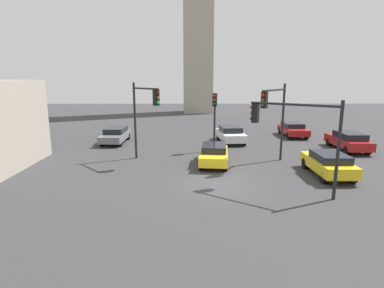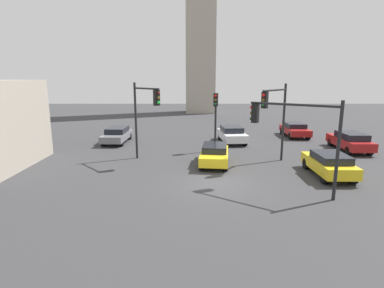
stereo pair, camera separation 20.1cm
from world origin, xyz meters
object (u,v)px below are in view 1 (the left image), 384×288
(traffic_light_0, at_px, (274,109))
(car_1, at_px, (116,135))
(car_4, at_px, (348,141))
(car_3, at_px, (293,129))
(traffic_light_3, at_px, (145,108))
(car_5, at_px, (328,163))
(traffic_light_1, at_px, (215,111))
(traffic_light_2, at_px, (293,125))
(car_2, at_px, (214,154))
(car_0, at_px, (231,134))

(traffic_light_0, xyz_separation_m, car_1, (-12.12, 7.39, -3.01))
(car_4, bearing_deg, car_3, 22.21)
(traffic_light_3, relative_size, car_5, 1.28)
(traffic_light_1, bearing_deg, car_4, 105.26)
(traffic_light_2, relative_size, car_2, 1.12)
(traffic_light_0, xyz_separation_m, traffic_light_1, (-3.54, 3.99, -0.52))
(traffic_light_2, height_order, traffic_light_3, traffic_light_3)
(traffic_light_2, height_order, car_3, traffic_light_2)
(traffic_light_3, bearing_deg, traffic_light_2, 12.24)
(traffic_light_1, xyz_separation_m, car_4, (10.80, 0.21, -2.42))
(traffic_light_0, relative_size, car_3, 1.23)
(traffic_light_1, distance_m, traffic_light_2, 9.43)
(car_3, relative_size, car_5, 1.03)
(car_3, relative_size, car_4, 0.93)
(traffic_light_0, distance_m, traffic_light_2, 4.92)
(car_2, bearing_deg, traffic_light_0, 94.28)
(traffic_light_2, bearing_deg, car_1, -11.40)
(traffic_light_1, bearing_deg, car_2, 9.42)
(traffic_light_0, bearing_deg, traffic_light_2, 34.39)
(car_1, relative_size, car_3, 1.05)
(traffic_light_1, bearing_deg, traffic_light_2, 33.71)
(car_0, distance_m, car_1, 10.35)
(traffic_light_1, xyz_separation_m, car_1, (-8.59, 3.40, -2.48))
(traffic_light_1, distance_m, car_5, 9.29)
(traffic_light_3, bearing_deg, car_5, 31.36)
(car_2, xyz_separation_m, car_3, (8.67, 10.16, 0.02))
(traffic_light_0, relative_size, car_2, 1.26)
(traffic_light_0, height_order, car_5, traffic_light_0)
(traffic_light_0, xyz_separation_m, car_0, (-1.77, 7.46, -2.97))
(traffic_light_0, height_order, car_4, traffic_light_0)
(car_1, bearing_deg, traffic_light_2, 45.42)
(car_1, distance_m, car_5, 17.80)
(traffic_light_0, xyz_separation_m, car_5, (2.74, -2.40, -2.97))
(traffic_light_2, distance_m, car_0, 12.71)
(car_3, height_order, car_5, car_5)
(traffic_light_2, relative_size, car_5, 1.12)
(traffic_light_3, bearing_deg, car_4, 59.50)
(car_2, bearing_deg, car_4, 116.46)
(car_3, distance_m, car_5, 12.87)
(car_2, bearing_deg, traffic_light_2, 41.02)
(traffic_light_2, relative_size, car_0, 1.06)
(traffic_light_2, xyz_separation_m, car_5, (3.12, 2.49, -2.65))
(traffic_light_3, xyz_separation_m, car_2, (4.65, -0.72, -3.04))
(traffic_light_0, bearing_deg, car_0, -127.78)
(car_4, bearing_deg, traffic_light_1, 91.45)
(traffic_light_2, relative_size, car_3, 1.09)
(car_2, height_order, car_4, car_4)
(traffic_light_3, distance_m, car_2, 5.60)
(car_1, distance_m, car_3, 17.19)
(car_4, bearing_deg, car_0, 70.51)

